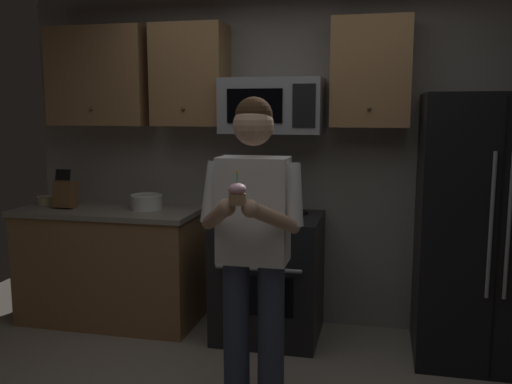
{
  "coord_description": "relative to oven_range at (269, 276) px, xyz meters",
  "views": [
    {
      "loc": [
        0.64,
        -2.53,
        1.69
      ],
      "look_at": [
        -0.01,
        0.34,
        1.25
      ],
      "focal_mm": 38.52,
      "sensor_mm": 36.0,
      "label": 1
    }
  ],
  "objects": [
    {
      "name": "refrigerator",
      "position": [
        1.5,
        -0.04,
        0.44
      ],
      "size": [
        0.9,
        0.75,
        1.8
      ],
      "color": "black",
      "rests_on": "ground"
    },
    {
      "name": "cupcake",
      "position": [
        0.12,
        -1.36,
        0.83
      ],
      "size": [
        0.09,
        0.09,
        0.17
      ],
      "color": "#A87F56"
    },
    {
      "name": "person",
      "position": [
        0.12,
        -1.03,
        0.53
      ],
      "size": [
        0.6,
        0.48,
        1.76
      ],
      "color": "#383F59",
      "rests_on": "ground"
    },
    {
      "name": "bowl_small_colored",
      "position": [
        -1.89,
        0.07,
        0.49
      ],
      "size": [
        0.15,
        0.15,
        0.07
      ],
      "color": "beige",
      "rests_on": "counter_left"
    },
    {
      "name": "bowl_large_white",
      "position": [
        -0.99,
        0.06,
        0.52
      ],
      "size": [
        0.25,
        0.25,
        0.12
      ],
      "color": "white",
      "rests_on": "counter_left"
    },
    {
      "name": "microwave",
      "position": [
        0.0,
        0.12,
        1.26
      ],
      "size": [
        0.74,
        0.41,
        0.4
      ],
      "color": "#9EA0A5"
    },
    {
      "name": "oven_range",
      "position": [
        0.0,
        0.0,
        0.0
      ],
      "size": [
        0.76,
        0.7,
        0.93
      ],
      "color": "black",
      "rests_on": "ground"
    },
    {
      "name": "counter_left",
      "position": [
        -1.3,
        0.02,
        0.0
      ],
      "size": [
        1.44,
        0.66,
        0.92
      ],
      "color": "#9E7247",
      "rests_on": "ground"
    },
    {
      "name": "cabinet_row_upper",
      "position": [
        -0.57,
        0.17,
        1.49
      ],
      "size": [
        2.78,
        0.36,
        0.76
      ],
      "color": "#9E7247"
    },
    {
      "name": "knife_block",
      "position": [
        -1.65,
        -0.03,
        0.58
      ],
      "size": [
        0.16,
        0.15,
        0.32
      ],
      "color": "brown",
      "rests_on": "counter_left"
    },
    {
      "name": "wall_back",
      "position": [
        0.15,
        0.39,
        0.84
      ],
      "size": [
        4.4,
        0.1,
        2.6
      ],
      "primitive_type": "cube",
      "color": "gray",
      "rests_on": "ground"
    }
  ]
}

